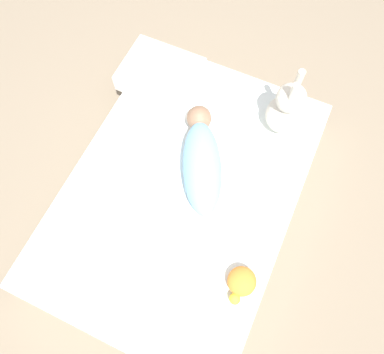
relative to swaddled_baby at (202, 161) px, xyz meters
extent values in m
plane|color=#7A6B56|center=(0.13, -0.04, -0.26)|extent=(12.00, 12.00, 0.00)
cube|color=white|center=(0.13, -0.04, -0.17)|extent=(1.48, 1.04, 0.17)
ellipsoid|color=#7FB7E5|center=(0.03, 0.01, 0.00)|extent=(0.50, 0.37, 0.17)
sphere|color=#89664C|center=(-0.21, -0.11, -0.01)|extent=(0.12, 0.12, 0.12)
cube|color=white|center=(-0.39, -0.41, -0.04)|extent=(0.31, 0.39, 0.10)
sphere|color=beige|center=(-0.40, 0.27, 0.01)|extent=(0.18, 0.18, 0.18)
sphere|color=beige|center=(-0.40, 0.27, 0.14)|extent=(0.14, 0.14, 0.14)
cylinder|color=beige|center=(-0.44, 0.27, 0.24)|extent=(0.03, 0.03, 0.10)
cylinder|color=beige|center=(-0.36, 0.27, 0.24)|extent=(0.03, 0.03, 0.10)
ellipsoid|color=orange|center=(0.42, 0.37, -0.05)|extent=(0.13, 0.12, 0.08)
sphere|color=yellow|center=(0.50, 0.37, -0.05)|extent=(0.05, 0.05, 0.05)
camera|label=1|loc=(0.69, 0.27, 1.57)|focal=35.00mm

